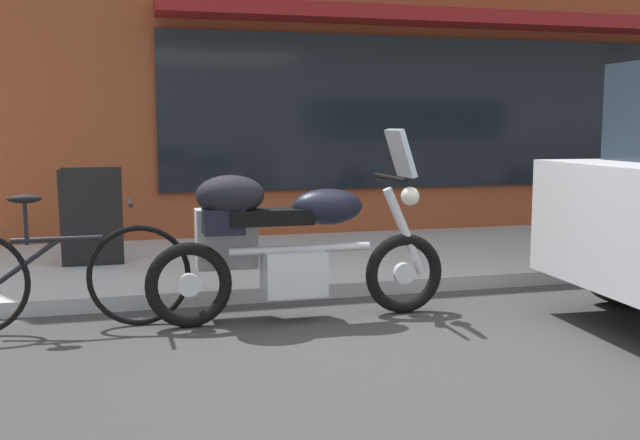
# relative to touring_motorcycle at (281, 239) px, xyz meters

# --- Properties ---
(ground_plane) EXTENTS (80.00, 80.00, 0.00)m
(ground_plane) POSITION_rel_touring_motorcycle_xyz_m (0.53, -0.82, -0.59)
(ground_plane) COLOR #363636
(touring_motorcycle) EXTENTS (2.20, 0.67, 1.38)m
(touring_motorcycle) POSITION_rel_touring_motorcycle_xyz_m (0.00, 0.00, 0.00)
(touring_motorcycle) COLOR black
(touring_motorcycle) RESTS_ON ground_plane
(parked_bicycle) EXTENTS (1.79, 0.48, 0.95)m
(parked_bicycle) POSITION_rel_touring_motorcycle_xyz_m (-1.54, 0.10, -0.21)
(parked_bicycle) COLOR black
(parked_bicycle) RESTS_ON ground_plane
(sandwich_board_sign) EXTENTS (0.55, 0.41, 0.89)m
(sandwich_board_sign) POSITION_rel_touring_motorcycle_xyz_m (-1.36, 1.93, -0.03)
(sandwich_board_sign) COLOR black
(sandwich_board_sign) RESTS_ON sidewalk_curb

